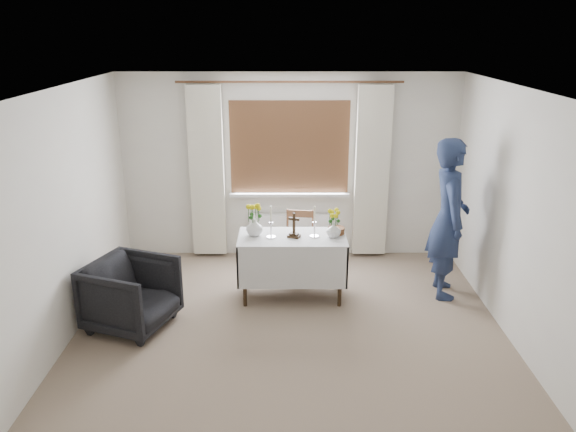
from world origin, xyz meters
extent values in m
plane|color=gray|center=(0.00, 0.00, 0.00)|extent=(5.00, 5.00, 0.00)
cube|color=silver|center=(0.03, 1.15, 0.38)|extent=(1.24, 0.64, 0.76)
imported|color=black|center=(-1.67, 0.46, 0.37)|extent=(1.04, 1.03, 0.74)
imported|color=navy|center=(1.83, 1.26, 0.94)|extent=(0.50, 0.72, 1.88)
cube|color=white|center=(0.00, 2.42, 0.30)|extent=(1.10, 0.10, 0.60)
imported|color=silver|center=(-0.41, 1.19, 0.86)|extent=(0.20, 0.20, 0.20)
imported|color=silver|center=(0.50, 1.13, 0.85)|extent=(0.22, 0.22, 0.18)
cylinder|color=brown|center=(0.54, 1.25, 0.80)|extent=(0.25, 0.25, 0.07)
camera|label=1|loc=(-0.03, -4.86, 3.05)|focal=35.00mm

